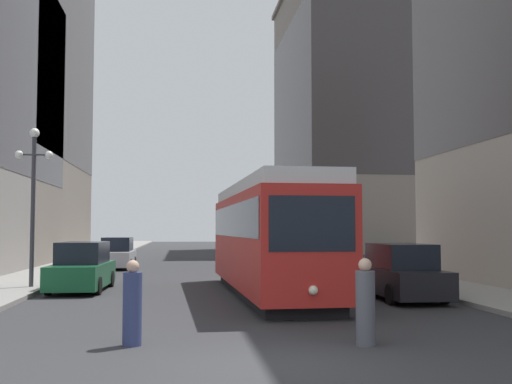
{
  "coord_description": "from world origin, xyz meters",
  "views": [
    {
      "loc": [
        -1.79,
        -10.23,
        2.31
      ],
      "look_at": [
        0.38,
        7.06,
        3.38
      ],
      "focal_mm": 42.13,
      "sensor_mm": 36.0,
      "label": 1
    }
  ],
  "objects_px": {
    "pedestrian_crossing_far": "(132,306)",
    "lamp_post_left_near": "(33,183)",
    "pedestrian_crossing_near": "(365,305)",
    "parked_car_right_far": "(400,273)",
    "parked_car_left_near": "(82,268)",
    "streetcar": "(268,235)",
    "transit_bus": "(276,234)",
    "parked_car_left_mid": "(117,254)"
  },
  "relations": [
    {
      "from": "streetcar",
      "to": "lamp_post_left_near",
      "type": "distance_m",
      "value": 9.2
    },
    {
      "from": "parked_car_left_mid",
      "to": "pedestrian_crossing_near",
      "type": "bearing_deg",
      "value": -72.48
    },
    {
      "from": "pedestrian_crossing_near",
      "to": "lamp_post_left_near",
      "type": "bearing_deg",
      "value": 38.68
    },
    {
      "from": "streetcar",
      "to": "parked_car_right_far",
      "type": "height_order",
      "value": "streetcar"
    },
    {
      "from": "pedestrian_crossing_near",
      "to": "parked_car_left_mid",
      "type": "bearing_deg",
      "value": 17.66
    },
    {
      "from": "streetcar",
      "to": "transit_bus",
      "type": "bearing_deg",
      "value": 78.31
    },
    {
      "from": "streetcar",
      "to": "parked_car_left_near",
      "type": "height_order",
      "value": "streetcar"
    },
    {
      "from": "parked_car_left_mid",
      "to": "pedestrian_crossing_near",
      "type": "height_order",
      "value": "parked_car_left_mid"
    },
    {
      "from": "parked_car_right_far",
      "to": "parked_car_left_near",
      "type": "bearing_deg",
      "value": -20.11
    },
    {
      "from": "pedestrian_crossing_far",
      "to": "lamp_post_left_near",
      "type": "relative_size",
      "value": 0.28
    },
    {
      "from": "streetcar",
      "to": "lamp_post_left_near",
      "type": "bearing_deg",
      "value": 161.61
    },
    {
      "from": "transit_bus",
      "to": "pedestrian_crossing_near",
      "type": "relative_size",
      "value": 7.11
    },
    {
      "from": "streetcar",
      "to": "pedestrian_crossing_near",
      "type": "relative_size",
      "value": 7.44
    },
    {
      "from": "lamp_post_left_near",
      "to": "streetcar",
      "type": "bearing_deg",
      "value": -16.66
    },
    {
      "from": "pedestrian_crossing_near",
      "to": "lamp_post_left_near",
      "type": "distance_m",
      "value": 15.36
    },
    {
      "from": "parked_car_left_near",
      "to": "pedestrian_crossing_near",
      "type": "height_order",
      "value": "parked_car_left_near"
    },
    {
      "from": "transit_bus",
      "to": "parked_car_left_near",
      "type": "relative_size",
      "value": 2.5
    },
    {
      "from": "lamp_post_left_near",
      "to": "pedestrian_crossing_far",
      "type": "bearing_deg",
      "value": -67.79
    },
    {
      "from": "parked_car_left_mid",
      "to": "pedestrian_crossing_far",
      "type": "distance_m",
      "value": 23.76
    },
    {
      "from": "transit_bus",
      "to": "parked_car_left_near",
      "type": "xyz_separation_m",
      "value": [
        -10.11,
        -17.05,
        -1.1
      ]
    },
    {
      "from": "parked_car_left_near",
      "to": "parked_car_left_mid",
      "type": "relative_size",
      "value": 1.08
    },
    {
      "from": "pedestrian_crossing_far",
      "to": "parked_car_left_near",
      "type": "bearing_deg",
      "value": 15.87
    },
    {
      "from": "parked_car_right_far",
      "to": "pedestrian_crossing_far",
      "type": "distance_m",
      "value": 10.76
    },
    {
      "from": "parked_car_right_far",
      "to": "pedestrian_crossing_far",
      "type": "height_order",
      "value": "parked_car_right_far"
    },
    {
      "from": "parked_car_left_mid",
      "to": "parked_car_right_far",
      "type": "xyz_separation_m",
      "value": [
        10.88,
        -16.61,
        0.0
      ]
    },
    {
      "from": "streetcar",
      "to": "parked_car_left_mid",
      "type": "xyz_separation_m",
      "value": [
        -6.71,
        14.89,
        -1.26
      ]
    },
    {
      "from": "pedestrian_crossing_far",
      "to": "lamp_post_left_near",
      "type": "bearing_deg",
      "value": 24.28
    },
    {
      "from": "parked_car_left_near",
      "to": "pedestrian_crossing_near",
      "type": "relative_size",
      "value": 2.85
    },
    {
      "from": "parked_car_right_far",
      "to": "parked_car_left_mid",
      "type": "bearing_deg",
      "value": -56.55
    },
    {
      "from": "transit_bus",
      "to": "lamp_post_left_near",
      "type": "bearing_deg",
      "value": -124.24
    },
    {
      "from": "parked_car_left_near",
      "to": "lamp_post_left_near",
      "type": "relative_size",
      "value": 0.82
    },
    {
      "from": "streetcar",
      "to": "pedestrian_crossing_far",
      "type": "distance_m",
      "value": 9.68
    },
    {
      "from": "transit_bus",
      "to": "parked_car_left_mid",
      "type": "height_order",
      "value": "transit_bus"
    },
    {
      "from": "parked_car_left_near",
      "to": "pedestrian_crossing_near",
      "type": "distance_m",
      "value": 13.71
    },
    {
      "from": "transit_bus",
      "to": "pedestrian_crossing_near",
      "type": "distance_m",
      "value": 28.8
    },
    {
      "from": "transit_bus",
      "to": "parked_car_right_far",
      "type": "distance_m",
      "value": 21.12
    },
    {
      "from": "streetcar",
      "to": "parked_car_left_near",
      "type": "distance_m",
      "value": 7.21
    },
    {
      "from": "parked_car_left_mid",
      "to": "streetcar",
      "type": "bearing_deg",
      "value": -65.05
    },
    {
      "from": "streetcar",
      "to": "pedestrian_crossing_near",
      "type": "xyz_separation_m",
      "value": [
        0.6,
        -9.28,
        -1.3
      ]
    },
    {
      "from": "streetcar",
      "to": "pedestrian_crossing_far",
      "type": "relative_size",
      "value": 7.6
    },
    {
      "from": "parked_car_left_near",
      "to": "pedestrian_crossing_far",
      "type": "height_order",
      "value": "parked_car_left_near"
    },
    {
      "from": "parked_car_left_mid",
      "to": "parked_car_right_far",
      "type": "relative_size",
      "value": 0.93
    }
  ]
}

